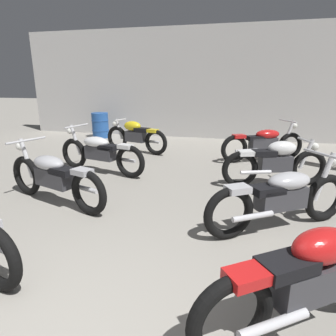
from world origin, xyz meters
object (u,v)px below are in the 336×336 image
(motorcycle_right_row_0, at_px, (308,279))
(motorcycle_right_row_2, at_px, (276,162))
(motorcycle_left_row_1, at_px, (54,176))
(oil_drum, at_px, (100,125))
(motorcycle_right_row_3, at_px, (264,143))
(motorcycle_right_row_1, at_px, (282,197))
(motorcycle_left_row_3, at_px, (135,136))
(motorcycle_left_row_2, at_px, (100,152))

(motorcycle_right_row_0, distance_m, motorcycle_right_row_2, 3.43)
(motorcycle_left_row_1, xyz_separation_m, motorcycle_right_row_2, (3.42, 1.71, 0.01))
(oil_drum, bearing_deg, motorcycle_right_row_0, -53.63)
(motorcycle_left_row_1, xyz_separation_m, motorcycle_right_row_0, (3.34, -1.72, 0.01))
(motorcycle_right_row_0, relative_size, motorcycle_right_row_3, 0.84)
(motorcycle_right_row_3, bearing_deg, motorcycle_right_row_1, -89.63)
(motorcycle_right_row_2, bearing_deg, motorcycle_right_row_3, 93.33)
(motorcycle_right_row_3, bearing_deg, motorcycle_left_row_3, 177.85)
(motorcycle_right_row_0, bearing_deg, motorcycle_right_row_2, 88.55)
(motorcycle_left_row_1, distance_m, motorcycle_left_row_3, 3.68)
(oil_drum, bearing_deg, motorcycle_left_row_3, -42.73)
(motorcycle_left_row_3, height_order, motorcycle_right_row_2, same)
(motorcycle_right_row_2, relative_size, oil_drum, 2.24)
(motorcycle_left_row_2, height_order, motorcycle_right_row_0, motorcycle_left_row_2)
(motorcycle_left_row_3, bearing_deg, oil_drum, 137.27)
(motorcycle_right_row_0, xyz_separation_m, motorcycle_right_row_2, (0.09, 3.43, 0.00))
(motorcycle_right_row_0, distance_m, motorcycle_right_row_3, 5.27)
(motorcycle_left_row_1, bearing_deg, oil_drum, 109.75)
(motorcycle_left_row_3, xyz_separation_m, motorcycle_right_row_1, (3.35, -3.71, -0.01))
(motorcycle_left_row_2, distance_m, motorcycle_right_row_3, 3.86)
(oil_drum, bearing_deg, motorcycle_left_row_2, -63.38)
(motorcycle_left_row_3, distance_m, oil_drum, 2.66)
(motorcycle_right_row_1, bearing_deg, motorcycle_right_row_0, -90.08)
(motorcycle_left_row_3, relative_size, motorcycle_right_row_1, 1.03)
(motorcycle_left_row_1, height_order, motorcycle_right_row_1, same)
(motorcycle_left_row_3, height_order, motorcycle_right_row_3, motorcycle_right_row_3)
(motorcycle_right_row_2, bearing_deg, oil_drum, 144.99)
(motorcycle_right_row_1, height_order, oil_drum, motorcycle_right_row_1)
(motorcycle_left_row_1, xyz_separation_m, motorcycle_right_row_1, (3.34, -0.03, 0.00))
(motorcycle_right_row_3, bearing_deg, oil_drum, 159.92)
(motorcycle_left_row_2, bearing_deg, oil_drum, 116.62)
(motorcycle_left_row_2, bearing_deg, motorcycle_right_row_3, 28.81)
(motorcycle_left_row_2, xyz_separation_m, motorcycle_right_row_0, (3.41, -3.41, 0.01))
(motorcycle_left_row_2, height_order, motorcycle_left_row_3, motorcycle_left_row_2)
(motorcycle_left_row_1, height_order, motorcycle_right_row_2, motorcycle_left_row_1)
(motorcycle_left_row_2, bearing_deg, motorcycle_right_row_2, 0.26)
(motorcycle_left_row_3, distance_m, motorcycle_right_row_2, 3.96)
(motorcycle_right_row_2, bearing_deg, motorcycle_right_row_0, -91.45)
(motorcycle_right_row_0, bearing_deg, oil_drum, 126.37)
(motorcycle_left_row_3, bearing_deg, motorcycle_left_row_1, -89.80)
(motorcycle_left_row_1, bearing_deg, motorcycle_right_row_1, -0.48)
(motorcycle_left_row_1, height_order, motorcycle_left_row_2, same)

